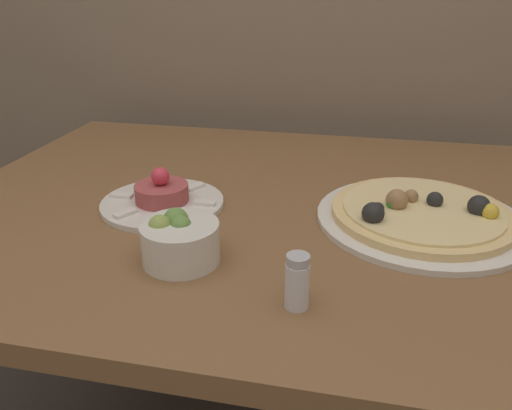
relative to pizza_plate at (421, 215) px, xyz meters
name	(u,v)px	position (x,y,z in m)	size (l,w,h in m)	color
dining_table	(263,250)	(-0.27, 0.03, -0.12)	(1.16, 0.88, 0.75)	brown
pizza_plate	(421,215)	(0.00, 0.00, 0.00)	(0.34, 0.34, 0.06)	silver
tartare_plate	(162,199)	(-0.44, -0.03, 0.00)	(0.22, 0.22, 0.07)	silver
small_bowl	(179,240)	(-0.35, -0.20, 0.02)	(0.11, 0.11, 0.07)	silver
salt_shaker	(297,282)	(-0.17, -0.27, 0.02)	(0.03, 0.03, 0.07)	silver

